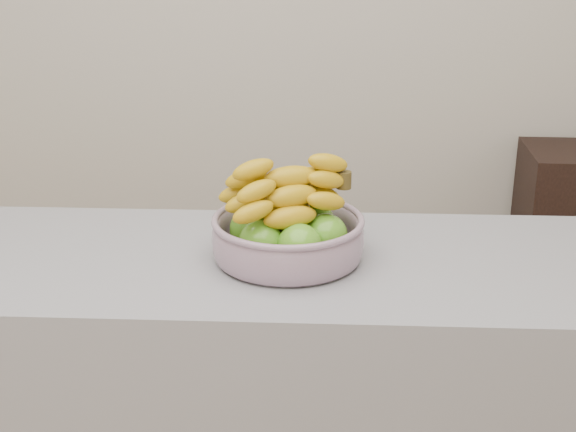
{
  "coord_description": "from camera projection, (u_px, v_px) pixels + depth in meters",
  "views": [
    {
      "loc": [
        0.26,
        -1.08,
        1.61
      ],
      "look_at": [
        0.18,
        0.54,
        1.0
      ],
      "focal_mm": 50.0,
      "sensor_mm": 36.0,
      "label": 1
    }
  ],
  "objects": [
    {
      "name": "counter",
      "position": [
        215.0,
        428.0,
        1.94
      ],
      "size": [
        2.0,
        0.6,
        0.9
      ],
      "primitive_type": "cube",
      "color": "gray",
      "rests_on": "ground"
    },
    {
      "name": "fruit_bowl",
      "position": [
        288.0,
        231.0,
        1.75
      ],
      "size": [
        0.33,
        0.33,
        0.21
      ],
      "rotation": [
        0.0,
        0.0,
        0.34
      ],
      "color": "#A6B7C7",
      "rests_on": "counter"
    }
  ]
}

